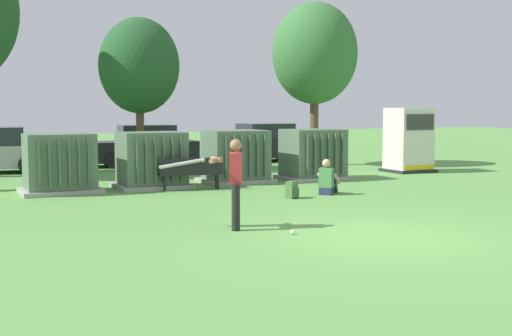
{
  "coord_description": "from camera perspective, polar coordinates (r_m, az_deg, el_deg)",
  "views": [
    {
      "loc": [
        -7.24,
        -9.86,
        2.38
      ],
      "look_at": [
        -0.8,
        3.5,
        1.0
      ],
      "focal_mm": 47.09,
      "sensor_mm": 36.0,
      "label": 1
    }
  ],
  "objects": [
    {
      "name": "ground_plane",
      "position": [
        12.46,
        10.4,
        -5.79
      ],
      "size": [
        96.0,
        96.0,
        0.0
      ],
      "primitive_type": "plane",
      "color": "#5B9947"
    },
    {
      "name": "generator_enclosure",
      "position": [
        24.79,
        12.85,
        2.31
      ],
      "size": [
        1.6,
        1.4,
        2.3
      ],
      "color": "#262626",
      "rests_on": "ground"
    },
    {
      "name": "batter",
      "position": [
        12.97,
        -1.98,
        -0.9
      ],
      "size": [
        1.55,
        0.94,
        1.74
      ],
      "color": "black",
      "rests_on": "ground"
    },
    {
      "name": "park_bench",
      "position": [
        19.03,
        -5.53,
        -0.27
      ],
      "size": [
        1.84,
        0.7,
        0.92
      ],
      "color": "black",
      "rests_on": "ground"
    },
    {
      "name": "sports_ball",
      "position": [
        12.5,
        3.11,
        -5.46
      ],
      "size": [
        0.09,
        0.09,
        0.09
      ],
      "primitive_type": "sphere",
      "color": "white",
      "rests_on": "ground"
    },
    {
      "name": "tree_center_right",
      "position": [
        26.97,
        5.01,
        9.65
      ],
      "size": [
        3.38,
        3.38,
        6.45
      ],
      "color": "brown",
      "rests_on": "ground"
    },
    {
      "name": "transformer_west",
      "position": [
        19.12,
        -16.35,
        0.33
      ],
      "size": [
        2.1,
        1.7,
        1.62
      ],
      "color": "#9E9B93",
      "rests_on": "ground"
    },
    {
      "name": "parked_car_right_of_center",
      "position": [
        27.09,
        -9.49,
        1.8
      ],
      "size": [
        4.33,
        2.19,
        1.62
      ],
      "color": "black",
      "rests_on": "ground"
    },
    {
      "name": "transformer_mid_west",
      "position": [
        19.68,
        -8.86,
        0.61
      ],
      "size": [
        2.1,
        1.7,
        1.62
      ],
      "color": "#9E9B93",
      "rests_on": "ground"
    },
    {
      "name": "transformer_mid_east",
      "position": [
        20.84,
        -1.74,
        0.94
      ],
      "size": [
        2.1,
        1.7,
        1.62
      ],
      "color": "#9E9B93",
      "rests_on": "ground"
    },
    {
      "name": "backpack",
      "position": [
        17.3,
        3.08,
        -1.88
      ],
      "size": [
        0.38,
        0.37,
        0.44
      ],
      "color": "#4C723F",
      "rests_on": "ground"
    },
    {
      "name": "parked_car_rightmost",
      "position": [
        28.81,
        0.61,
        2.08
      ],
      "size": [
        4.27,
        2.06,
        1.62
      ],
      "color": "black",
      "rests_on": "ground"
    },
    {
      "name": "seated_spectator",
      "position": [
        18.15,
        6.08,
        -1.05
      ],
      "size": [
        0.76,
        0.71,
        0.96
      ],
      "color": "#282D4C",
      "rests_on": "ground"
    },
    {
      "name": "transformer_east",
      "position": [
        21.78,
        4.85,
        1.11
      ],
      "size": [
        2.1,
        1.7,
        1.62
      ],
      "color": "#9E9B93",
      "rests_on": "ground"
    },
    {
      "name": "tree_center_left",
      "position": [
        24.83,
        -9.89,
        8.53
      ],
      "size": [
        2.9,
        2.9,
        5.55
      ],
      "color": "brown",
      "rests_on": "ground"
    }
  ]
}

